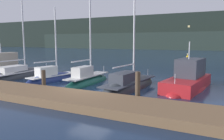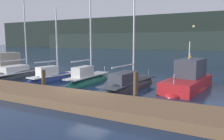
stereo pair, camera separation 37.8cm
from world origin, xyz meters
name	(u,v)px [view 1 (the left image)]	position (x,y,z in m)	size (l,w,h in m)	color
ground_plane	(91,94)	(0.00, 0.00, 0.00)	(400.00, 400.00, 0.00)	#192D4C
dock	(70,99)	(0.00, -2.31, 0.23)	(43.42, 2.80, 0.45)	brown
mooring_pile_2	(44,80)	(-3.43, -0.66, 0.72)	(0.28, 0.28, 1.44)	#4C3D2D
mooring_pile_3	(138,87)	(3.43, -0.66, 0.87)	(0.28, 0.28, 1.75)	#4C3D2D
motorboat_berth_2	(2,70)	(-13.21, 3.51, 0.37)	(2.30, 5.44, 3.81)	navy
sailboat_berth_3	(20,76)	(-9.69, 2.75, 0.10)	(2.58, 8.32, 12.21)	#2D3338
sailboat_berth_4	(52,79)	(-5.49, 2.55, 0.13)	(2.26, 5.67, 6.97)	navy
sailboat_berth_5	(87,82)	(-2.08, 2.80, 0.17)	(1.41, 5.95, 7.93)	#195647
sailboat_berth_6	(130,87)	(1.67, 2.58, 0.12)	(2.48, 7.52, 12.03)	#2D3338
motorboat_berth_7	(188,83)	(5.46, 4.38, 0.38)	(3.18, 6.73, 3.98)	red
channel_buoy	(187,63)	(3.88, 16.51, 0.71)	(1.22, 1.22, 1.92)	gold
hillside_backdrop	(200,33)	(-0.53, 89.94, 6.94)	(240.00, 23.00, 15.07)	#1E2823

